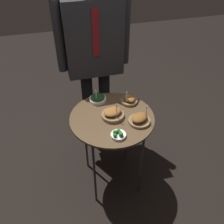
% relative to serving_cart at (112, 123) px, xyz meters
% --- Properties ---
extents(ground_plane, '(8.00, 8.00, 0.00)m').
position_rel_serving_cart_xyz_m(ground_plane, '(0.00, 0.00, -0.72)').
color(ground_plane, black).
extents(serving_cart, '(0.67, 0.67, 0.78)m').
position_rel_serving_cart_xyz_m(serving_cart, '(0.00, 0.00, 0.00)').
color(serving_cart, brown).
rests_on(serving_cart, ground_plane).
extents(bowl_roast_front_right, '(0.14, 0.14, 0.13)m').
position_rel_serving_cart_xyz_m(bowl_roast_front_right, '(0.19, 0.15, 0.09)').
color(bowl_roast_front_right, brown).
rests_on(bowl_roast_front_right, serving_cart).
extents(bowl_roast_mid_right, '(0.18, 0.18, 0.16)m').
position_rel_serving_cart_xyz_m(bowl_roast_mid_right, '(0.01, -0.00, 0.09)').
color(bowl_roast_mid_right, brown).
rests_on(bowl_roast_mid_right, serving_cart).
extents(bowl_spinach_back_right, '(0.15, 0.15, 0.13)m').
position_rel_serving_cart_xyz_m(bowl_spinach_back_right, '(-0.06, 0.24, 0.08)').
color(bowl_spinach_back_right, silver).
rests_on(bowl_spinach_back_right, serving_cart).
extents(bowl_broccoli_front_center, '(0.11, 0.11, 0.05)m').
position_rel_serving_cart_xyz_m(bowl_broccoli_front_center, '(-0.01, -0.22, 0.08)').
color(bowl_broccoli_front_center, white).
rests_on(bowl_broccoli_front_center, serving_cart).
extents(bowl_roast_near_rim, '(0.17, 0.17, 0.16)m').
position_rel_serving_cart_xyz_m(bowl_roast_near_rim, '(0.19, -0.11, 0.09)').
color(bowl_roast_near_rim, brown).
rests_on(bowl_roast_near_rim, serving_cart).
extents(waiter_figure, '(0.65, 0.25, 1.77)m').
position_rel_serving_cart_xyz_m(waiter_figure, '(-0.01, 0.57, 0.40)').
color(waiter_figure, black).
rests_on(waiter_figure, ground_plane).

